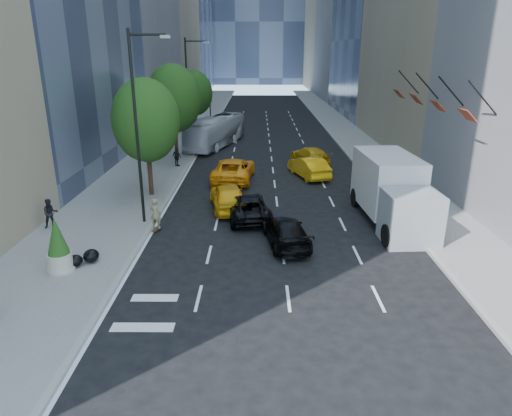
{
  "coord_description": "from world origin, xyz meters",
  "views": [
    {
      "loc": [
        -0.17,
        -19.61,
        9.15
      ],
      "look_at": [
        -0.29,
        2.1,
        1.6
      ],
      "focal_mm": 32.0,
      "sensor_mm": 36.0,
      "label": 1
    }
  ],
  "objects_px": {
    "black_sedan_lincoln": "(247,206)",
    "planter_shrub": "(58,246)",
    "black_sedan_mercedes": "(286,232)",
    "city_bus": "(216,132)",
    "box_truck": "(392,191)",
    "skateboarder": "(156,216)"
  },
  "relations": [
    {
      "from": "skateboarder",
      "to": "box_truck",
      "type": "relative_size",
      "value": 0.22
    },
    {
      "from": "black_sedan_lincoln",
      "to": "box_truck",
      "type": "height_order",
      "value": "box_truck"
    },
    {
      "from": "black_sedan_lincoln",
      "to": "planter_shrub",
      "type": "distance_m",
      "value": 10.5
    },
    {
      "from": "box_truck",
      "to": "skateboarder",
      "type": "bearing_deg",
      "value": -177.22
    },
    {
      "from": "black_sedan_lincoln",
      "to": "city_bus",
      "type": "relative_size",
      "value": 0.47
    },
    {
      "from": "skateboarder",
      "to": "planter_shrub",
      "type": "bearing_deg",
      "value": 70.43
    },
    {
      "from": "black_sedan_mercedes",
      "to": "city_bus",
      "type": "distance_m",
      "value": 25.0
    },
    {
      "from": "skateboarder",
      "to": "black_sedan_mercedes",
      "type": "bearing_deg",
      "value": 177.4
    },
    {
      "from": "black_sedan_lincoln",
      "to": "planter_shrub",
      "type": "bearing_deg",
      "value": 31.99
    },
    {
      "from": "skateboarder",
      "to": "box_truck",
      "type": "xyz_separation_m",
      "value": [
        12.78,
        1.34,
        1.0
      ]
    },
    {
      "from": "black_sedan_lincoln",
      "to": "skateboarder",
      "type": "bearing_deg",
      "value": 13.06
    },
    {
      "from": "skateboarder",
      "to": "city_bus",
      "type": "height_order",
      "value": "city_bus"
    },
    {
      "from": "skateboarder",
      "to": "black_sedan_mercedes",
      "type": "height_order",
      "value": "skateboarder"
    },
    {
      "from": "black_sedan_mercedes",
      "to": "city_bus",
      "type": "bearing_deg",
      "value": -86.27
    },
    {
      "from": "skateboarder",
      "to": "planter_shrub",
      "type": "relative_size",
      "value": 0.7
    },
    {
      "from": "black_sedan_mercedes",
      "to": "planter_shrub",
      "type": "xyz_separation_m",
      "value": [
        -9.86,
        -3.19,
        0.64
      ]
    },
    {
      "from": "black_sedan_mercedes",
      "to": "black_sedan_lincoln",
      "type": "bearing_deg",
      "value": -71.01
    },
    {
      "from": "city_bus",
      "to": "black_sedan_lincoln",
      "type": "bearing_deg",
      "value": -63.43
    },
    {
      "from": "city_bus",
      "to": "planter_shrub",
      "type": "xyz_separation_m",
      "value": [
        -4.26,
        -27.54,
        -0.17
      ]
    },
    {
      "from": "skateboarder",
      "to": "planter_shrub",
      "type": "height_order",
      "value": "planter_shrub"
    },
    {
      "from": "city_bus",
      "to": "planter_shrub",
      "type": "bearing_deg",
      "value": -82.07
    },
    {
      "from": "planter_shrub",
      "to": "skateboarder",
      "type": "bearing_deg",
      "value": 58.4
    }
  ]
}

